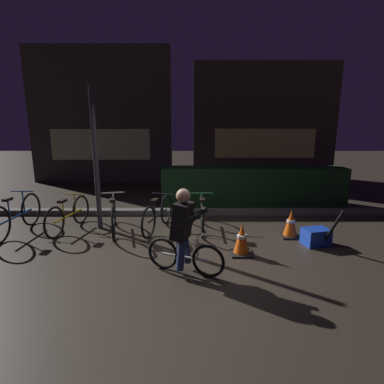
{
  "coord_description": "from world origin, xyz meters",
  "views": [
    {
      "loc": [
        0.19,
        -4.8,
        2.1
      ],
      "look_at": [
        0.2,
        0.6,
        0.9
      ],
      "focal_mm": 28.38,
      "sensor_mm": 36.0,
      "label": 1
    }
  ],
  "objects_px": {
    "closed_umbrella": "(331,229)",
    "parked_bike_leftmost": "(15,216)",
    "parked_bike_left_mid": "(68,215)",
    "parked_bike_center_left": "(113,216)",
    "parked_bike_center_right": "(157,215)",
    "traffic_cone_near": "(241,239)",
    "parked_bike_right_mid": "(201,214)",
    "street_post": "(95,160)",
    "blue_crate": "(315,237)",
    "traffic_cone_far": "(290,224)",
    "cyclist": "(183,231)"
  },
  "relations": [
    {
      "from": "closed_umbrella",
      "to": "parked_bike_leftmost",
      "type": "bearing_deg",
      "value": -117.79
    },
    {
      "from": "street_post",
      "to": "closed_umbrella",
      "type": "relative_size",
      "value": 3.32
    },
    {
      "from": "blue_crate",
      "to": "traffic_cone_near",
      "type": "bearing_deg",
      "value": -163.95
    },
    {
      "from": "parked_bike_left_mid",
      "to": "parked_bike_center_left",
      "type": "xyz_separation_m",
      "value": [
        0.94,
        -0.11,
        0.02
      ]
    },
    {
      "from": "cyclist",
      "to": "closed_umbrella",
      "type": "height_order",
      "value": "cyclist"
    },
    {
      "from": "traffic_cone_far",
      "to": "cyclist",
      "type": "relative_size",
      "value": 0.43
    },
    {
      "from": "parked_bike_center_left",
      "to": "parked_bike_right_mid",
      "type": "distance_m",
      "value": 1.76
    },
    {
      "from": "parked_bike_center_right",
      "to": "closed_umbrella",
      "type": "relative_size",
      "value": 1.78
    },
    {
      "from": "parked_bike_center_right",
      "to": "traffic_cone_near",
      "type": "distance_m",
      "value": 1.9
    },
    {
      "from": "parked_bike_right_mid",
      "to": "parked_bike_center_right",
      "type": "bearing_deg",
      "value": 93.84
    },
    {
      "from": "parked_bike_right_mid",
      "to": "closed_umbrella",
      "type": "distance_m",
      "value": 2.4
    },
    {
      "from": "parked_bike_left_mid",
      "to": "closed_umbrella",
      "type": "relative_size",
      "value": 1.78
    },
    {
      "from": "traffic_cone_far",
      "to": "cyclist",
      "type": "height_order",
      "value": "cyclist"
    },
    {
      "from": "parked_bike_center_right",
      "to": "parked_bike_leftmost",
      "type": "bearing_deg",
      "value": 110.17
    },
    {
      "from": "parked_bike_leftmost",
      "to": "parked_bike_center_left",
      "type": "xyz_separation_m",
      "value": [
        1.88,
        0.1,
        -0.02
      ]
    },
    {
      "from": "street_post",
      "to": "parked_bike_right_mid",
      "type": "height_order",
      "value": "street_post"
    },
    {
      "from": "traffic_cone_near",
      "to": "blue_crate",
      "type": "relative_size",
      "value": 1.23
    },
    {
      "from": "street_post",
      "to": "parked_bike_right_mid",
      "type": "relative_size",
      "value": 1.81
    },
    {
      "from": "cyclist",
      "to": "parked_bike_leftmost",
      "type": "bearing_deg",
      "value": 175.98
    },
    {
      "from": "blue_crate",
      "to": "closed_umbrella",
      "type": "xyz_separation_m",
      "value": [
        0.15,
        -0.25,
        0.24
      ]
    },
    {
      "from": "parked_bike_left_mid",
      "to": "blue_crate",
      "type": "relative_size",
      "value": 3.44
    },
    {
      "from": "traffic_cone_near",
      "to": "blue_crate",
      "type": "xyz_separation_m",
      "value": [
        1.39,
        0.4,
        -0.11
      ]
    },
    {
      "from": "parked_bike_leftmost",
      "to": "blue_crate",
      "type": "bearing_deg",
      "value": -93.18
    },
    {
      "from": "parked_bike_left_mid",
      "to": "parked_bike_right_mid",
      "type": "height_order",
      "value": "parked_bike_right_mid"
    },
    {
      "from": "traffic_cone_far",
      "to": "closed_umbrella",
      "type": "distance_m",
      "value": 0.82
    },
    {
      "from": "street_post",
      "to": "cyclist",
      "type": "xyz_separation_m",
      "value": [
        1.79,
        -1.92,
        -0.78
      ]
    },
    {
      "from": "parked_bike_center_left",
      "to": "blue_crate",
      "type": "height_order",
      "value": "parked_bike_center_left"
    },
    {
      "from": "parked_bike_leftmost",
      "to": "parked_bike_right_mid",
      "type": "height_order",
      "value": "parked_bike_leftmost"
    },
    {
      "from": "parked_bike_center_left",
      "to": "traffic_cone_far",
      "type": "xyz_separation_m",
      "value": [
        3.43,
        -0.25,
        -0.09
      ]
    },
    {
      "from": "traffic_cone_far",
      "to": "parked_bike_center_right",
      "type": "bearing_deg",
      "value": 172.23
    },
    {
      "from": "blue_crate",
      "to": "parked_bike_center_right",
      "type": "bearing_deg",
      "value": 165.37
    },
    {
      "from": "parked_bike_left_mid",
      "to": "traffic_cone_near",
      "type": "relative_size",
      "value": 2.81
    },
    {
      "from": "parked_bike_left_mid",
      "to": "traffic_cone_far",
      "type": "distance_m",
      "value": 4.39
    },
    {
      "from": "traffic_cone_far",
      "to": "traffic_cone_near",
      "type": "bearing_deg",
      "value": -142.88
    },
    {
      "from": "parked_bike_center_left",
      "to": "blue_crate",
      "type": "distance_m",
      "value": 3.82
    },
    {
      "from": "parked_bike_center_right",
      "to": "cyclist",
      "type": "bearing_deg",
      "value": -146.18
    },
    {
      "from": "street_post",
      "to": "parked_bike_center_left",
      "type": "distance_m",
      "value": 1.15
    },
    {
      "from": "parked_bike_center_right",
      "to": "blue_crate",
      "type": "bearing_deg",
      "value": -88.54
    },
    {
      "from": "traffic_cone_far",
      "to": "cyclist",
      "type": "distance_m",
      "value": 2.48
    },
    {
      "from": "street_post",
      "to": "closed_umbrella",
      "type": "distance_m",
      "value": 4.54
    },
    {
      "from": "parked_bike_right_mid",
      "to": "street_post",
      "type": "bearing_deg",
      "value": 88.15
    },
    {
      "from": "parked_bike_left_mid",
      "to": "traffic_cone_near",
      "type": "bearing_deg",
      "value": -98.29
    },
    {
      "from": "traffic_cone_near",
      "to": "traffic_cone_far",
      "type": "distance_m",
      "value": 1.33
    },
    {
      "from": "street_post",
      "to": "traffic_cone_near",
      "type": "distance_m",
      "value": 3.23
    },
    {
      "from": "blue_crate",
      "to": "cyclist",
      "type": "distance_m",
      "value": 2.58
    },
    {
      "from": "blue_crate",
      "to": "cyclist",
      "type": "bearing_deg",
      "value": -156.4
    },
    {
      "from": "traffic_cone_far",
      "to": "closed_umbrella",
      "type": "bearing_deg",
      "value": -53.65
    },
    {
      "from": "blue_crate",
      "to": "closed_umbrella",
      "type": "distance_m",
      "value": 0.38
    },
    {
      "from": "parked_bike_leftmost",
      "to": "cyclist",
      "type": "height_order",
      "value": "cyclist"
    },
    {
      "from": "parked_bike_right_mid",
      "to": "parked_bike_center_left",
      "type": "bearing_deg",
      "value": 95.62
    }
  ]
}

